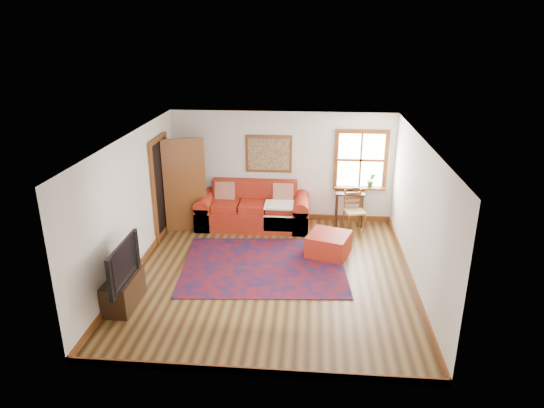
# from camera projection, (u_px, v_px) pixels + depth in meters

# --- Properties ---
(ground) EXTENTS (5.50, 5.50, 0.00)m
(ground) POSITION_uv_depth(u_px,v_px,m) (271.00, 274.00, 8.83)
(ground) COLOR #3B2510
(ground) RESTS_ON ground
(room_envelope) EXTENTS (5.04, 5.54, 2.52)m
(room_envelope) POSITION_uv_depth(u_px,v_px,m) (271.00, 188.00, 8.27)
(room_envelope) COLOR silver
(room_envelope) RESTS_ON ground
(window) EXTENTS (1.18, 0.20, 1.38)m
(window) POSITION_uv_depth(u_px,v_px,m) (362.00, 166.00, 10.76)
(window) COLOR white
(window) RESTS_ON ground
(doorway) EXTENTS (0.89, 1.08, 2.14)m
(doorway) POSITION_uv_depth(u_px,v_px,m) (176.00, 185.00, 10.30)
(doorway) COLOR black
(doorway) RESTS_ON ground
(framed_artwork) EXTENTS (1.05, 0.07, 0.85)m
(framed_artwork) POSITION_uv_depth(u_px,v_px,m) (269.00, 154.00, 10.85)
(framed_artwork) COLOR brown
(framed_artwork) RESTS_ON ground
(persian_rug) EXTENTS (3.20, 2.65, 0.02)m
(persian_rug) POSITION_uv_depth(u_px,v_px,m) (264.00, 265.00, 9.12)
(persian_rug) COLOR #630E11
(persian_rug) RESTS_ON ground
(red_leather_sofa) EXTENTS (2.48, 1.03, 0.97)m
(red_leather_sofa) POSITION_uv_depth(u_px,v_px,m) (254.00, 212.00, 10.89)
(red_leather_sofa) COLOR maroon
(red_leather_sofa) RESTS_ON ground
(red_ottoman) EXTENTS (0.96, 0.96, 0.43)m
(red_ottoman) POSITION_uv_depth(u_px,v_px,m) (328.00, 244.00, 9.52)
(red_ottoman) COLOR maroon
(red_ottoman) RESTS_ON ground
(side_table) EXTENTS (0.66, 0.49, 0.79)m
(side_table) POSITION_uv_depth(u_px,v_px,m) (350.00, 196.00, 10.84)
(side_table) COLOR #301D10
(side_table) RESTS_ON ground
(ladder_back_chair) EXTENTS (0.50, 0.49, 0.89)m
(ladder_back_chair) POSITION_uv_depth(u_px,v_px,m) (354.00, 209.00, 10.60)
(ladder_back_chair) COLOR tan
(ladder_back_chair) RESTS_ON ground
(media_cabinet) EXTENTS (0.41, 0.92, 0.50)m
(media_cabinet) POSITION_uv_depth(u_px,v_px,m) (124.00, 291.00, 7.78)
(media_cabinet) COLOR #301D10
(media_cabinet) RESTS_ON ground
(television) EXTENTS (0.15, 1.16, 0.67)m
(television) POSITION_uv_depth(u_px,v_px,m) (116.00, 263.00, 7.41)
(television) COLOR black
(television) RESTS_ON media_cabinet
(candle_hurricane) EXTENTS (0.12, 0.12, 0.18)m
(candle_hurricane) POSITION_uv_depth(u_px,v_px,m) (133.00, 262.00, 8.00)
(candle_hurricane) COLOR silver
(candle_hurricane) RESTS_ON media_cabinet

